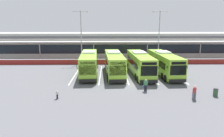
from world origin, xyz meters
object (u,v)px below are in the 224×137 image
Objects in this scene: coach_bus_centre at (140,64)px; pedestrian_child at (57,94)px; coach_bus_right_centre at (164,64)px; coach_bus_left_centre at (114,64)px; pedestrian_with_handbag at (145,85)px; coach_bus_leftmost at (89,64)px; lamp_post_centre at (159,34)px; lamp_post_west at (81,34)px; pedestrian_in_dark_coat at (194,92)px; litter_bin at (216,92)px.

coach_bus_centre is 15.55m from pedestrian_child.
coach_bus_left_centre is at bearing 179.74° from coach_bus_right_centre.
pedestrian_with_handbag is (-0.57, -8.57, -0.93)m from coach_bus_centre.
lamp_post_centre is at bearing 35.70° from coach_bus_leftmost.
coach_bus_leftmost is 4.20m from coach_bus_left_centre.
pedestrian_child is (-15.11, -11.23, -1.24)m from coach_bus_right_centre.
lamp_post_centre is (9.85, 10.36, 4.50)m from coach_bus_left_centre.
coach_bus_leftmost is 1.00× the size of coach_bus_right_centre.
coach_bus_left_centre is 1.12× the size of lamp_post_west.
pedestrian_with_handbag and pedestrian_in_dark_coat have the same top height.
coach_bus_leftmost and coach_bus_centre have the same top height.
lamp_post_centre is at bearing 86.83° from pedestrian_in_dark_coat.
litter_bin is (18.33, 0.44, -0.07)m from pedestrian_child.
lamp_post_centre reaches higher than coach_bus_right_centre.
coach_bus_right_centre is at bearing -98.23° from lamp_post_centre.
coach_bus_centre is 8.64m from pedestrian_with_handbag.
pedestrian_in_dark_coat is at bearing -161.25° from litter_bin.
pedestrian_with_handbag is 0.15× the size of lamp_post_centre.
coach_bus_left_centre is 8.35m from coach_bus_right_centre.
pedestrian_in_dark_coat is at bearing -69.15° from coach_bus_centre.
pedestrian_child is 0.09× the size of lamp_post_centre.
pedestrian_child is 1.08× the size of litter_bin.
coach_bus_left_centre is 7.58× the size of pedestrian_in_dark_coat.
coach_bus_left_centre is at bearing 126.08° from pedestrian_in_dark_coat.
lamp_post_west is at bearing 89.78° from pedestrian_child.
coach_bus_right_centre is at bearing -34.96° from lamp_post_west.
pedestrian_in_dark_coat is at bearing -93.17° from lamp_post_centre.
coach_bus_right_centre is 11.34m from litter_bin.
coach_bus_leftmost is 1.00× the size of coach_bus_centre.
lamp_post_west is (-2.49, 10.20, 4.50)m from coach_bus_leftmost.
coach_bus_leftmost is 17.64m from pedestrian_in_dark_coat.
coach_bus_right_centre is (12.53, -0.31, 0.00)m from coach_bus_leftmost.
lamp_post_centre is at bearing 46.43° from coach_bus_left_centre.
lamp_post_centre is (14.04, 10.09, 4.50)m from coach_bus_leftmost.
pedestrian_in_dark_coat is 0.15× the size of lamp_post_west.
coach_bus_left_centre and coach_bus_right_centre have the same top height.
pedestrian_with_handbag is 1.74× the size of litter_bin.
coach_bus_right_centre is 11.83m from pedestrian_in_dark_coat.
pedestrian_child is at bearing 177.90° from pedestrian_in_dark_coat.
pedestrian_child is (-11.01, -10.91, -1.24)m from coach_bus_centre.
coach_bus_left_centre is at bearing 136.88° from litter_bin.
coach_bus_leftmost is at bearing 77.42° from pedestrian_child.
litter_bin is (2.95, 1.00, -0.41)m from pedestrian_in_dark_coat.
coach_bus_right_centre reaches higher than litter_bin.
coach_bus_left_centre is 13.21m from lamp_post_west.
pedestrian_in_dark_coat is at bearing -53.92° from coach_bus_left_centre.
pedestrian_with_handbag is at bearing 166.40° from litter_bin.
coach_bus_centre is at bearing -4.74° from coach_bus_left_centre.
lamp_post_west is 28.64m from litter_bin.
coach_bus_right_centre reaches higher than pedestrian_with_handbag.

